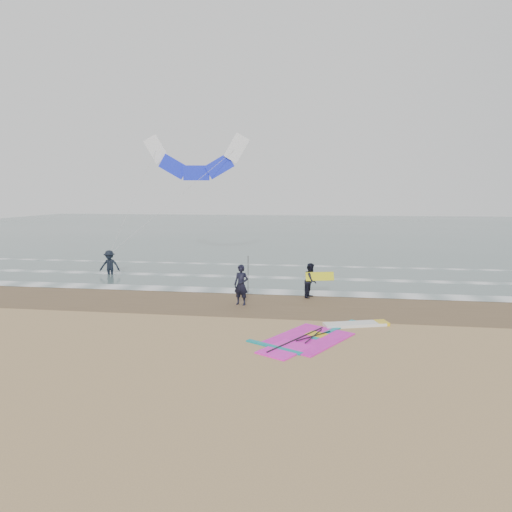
# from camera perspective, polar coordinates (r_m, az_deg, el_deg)

# --- Properties ---
(ground) EXTENTS (120.00, 120.00, 0.00)m
(ground) POSITION_cam_1_polar(r_m,az_deg,el_deg) (14.21, -0.79, -11.61)
(ground) COLOR tan
(ground) RESTS_ON ground
(sea_water) EXTENTS (120.00, 80.00, 0.02)m
(sea_water) POSITION_cam_1_polar(r_m,az_deg,el_deg) (61.44, 6.42, 3.33)
(sea_water) COLOR #47605E
(sea_water) RESTS_ON ground
(wet_sand_band) EXTENTS (120.00, 5.00, 0.01)m
(wet_sand_band) POSITION_cam_1_polar(r_m,az_deg,el_deg) (19.91, 1.99, -5.92)
(wet_sand_band) COLOR brown
(wet_sand_band) RESTS_ON ground
(foam_waterline) EXTENTS (120.00, 9.15, 0.02)m
(foam_waterline) POSITION_cam_1_polar(r_m,az_deg,el_deg) (24.22, 3.18, -3.39)
(foam_waterline) COLOR white
(foam_waterline) RESTS_ON ground
(windsurf_rig) EXTENTS (4.84, 4.58, 0.12)m
(windsurf_rig) POSITION_cam_1_polar(r_m,az_deg,el_deg) (15.67, 8.33, -9.71)
(windsurf_rig) COLOR white
(windsurf_rig) RESTS_ON ground
(person_standing) EXTENTS (0.72, 0.56, 1.74)m
(person_standing) POSITION_cam_1_polar(r_m,az_deg,el_deg) (19.46, -1.87, -3.63)
(person_standing) COLOR black
(person_standing) RESTS_ON ground
(person_walking) EXTENTS (0.81, 0.92, 1.59)m
(person_walking) POSITION_cam_1_polar(r_m,az_deg,el_deg) (21.01, 6.87, -3.04)
(person_walking) COLOR black
(person_walking) RESTS_ON ground
(person_wading) EXTENTS (1.26, 0.85, 1.80)m
(person_wading) POSITION_cam_1_polar(r_m,az_deg,el_deg) (27.94, -17.86, -0.45)
(person_wading) COLOR black
(person_wading) RESTS_ON ground
(held_pole) EXTENTS (0.17, 0.86, 1.82)m
(held_pole) POSITION_cam_1_polar(r_m,az_deg,el_deg) (19.33, -1.00, -2.47)
(held_pole) COLOR black
(held_pole) RESTS_ON ground
(carried_kiteboard) EXTENTS (1.30, 0.51, 0.39)m
(carried_kiteboard) POSITION_cam_1_polar(r_m,az_deg,el_deg) (20.87, 7.97, -2.54)
(carried_kiteboard) COLOR yellow
(carried_kiteboard) RESTS_ON ground
(surf_kite) EXTENTS (7.61, 4.57, 7.37)m
(surf_kite) POSITION_cam_1_polar(r_m,az_deg,el_deg) (30.34, -7.52, 11.71)
(surf_kite) COLOR white
(surf_kite) RESTS_ON ground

